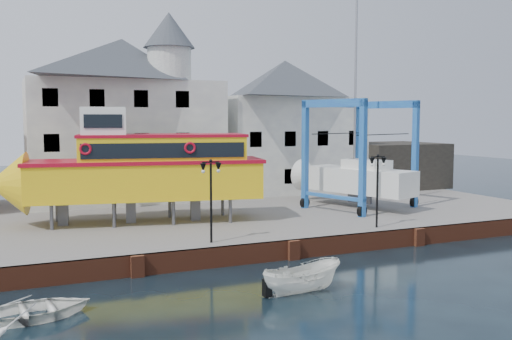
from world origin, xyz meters
name	(u,v)px	position (x,y,z in m)	size (l,w,h in m)	color
ground	(293,259)	(0.00, 0.00, 0.00)	(140.00, 140.00, 0.00)	black
hardstanding	(219,216)	(0.00, 11.00, 0.50)	(44.00, 22.00, 1.00)	#67625A
quay_wall	(292,249)	(0.00, 0.10, 0.50)	(44.00, 0.47, 1.00)	maroon
building_white_main	(125,117)	(-4.87, 18.39, 7.34)	(14.00, 8.30, 14.00)	#B8B8B8
building_white_right	(285,126)	(9.00, 19.00, 6.60)	(12.00, 8.00, 11.20)	#B8B8B8
shed_dark	(392,165)	(19.00, 17.00, 3.00)	(8.00, 7.00, 4.00)	black
lamp_post_left	(211,180)	(-4.00, 1.20, 4.17)	(1.12, 0.32, 4.20)	black
lamp_post_right	(378,172)	(6.00, 1.20, 4.17)	(1.12, 0.32, 4.20)	black
tour_boat	(131,169)	(-6.54, 8.33, 4.24)	(16.18, 6.57, 6.86)	#59595E
travel_lift	(350,173)	(8.99, 8.58, 3.40)	(8.02, 9.79, 14.38)	blue
motorboat_a	(302,293)	(-2.23, -5.12, 0.00)	(1.39, 3.71, 1.43)	white
motorboat_d	(32,319)	(-12.63, -3.95, 0.00)	(2.98, 4.17, 0.86)	white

